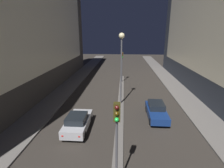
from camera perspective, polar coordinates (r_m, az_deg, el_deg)
The scene contains 7 objects.
building_left at distance 26.16m, azimuth -27.28°, elevation 17.57°, with size 6.01×39.54×18.87m.
median_strip at distance 20.01m, azimuth 2.80°, elevation -7.39°, with size 0.71×28.82×0.12m.
traffic_light_near at distance 8.56m, azimuth 1.56°, elevation -14.53°, with size 0.32×0.42×4.94m.
traffic_light_mid at distance 29.03m, azimuth 3.34°, elevation 7.66°, with size 0.32×0.42×4.94m.
street_lamp at distance 19.29m, azimuth 3.11°, elevation 10.29°, with size 0.62×0.62×8.01m.
car_left_lane at distance 15.55m, azimuth -11.16°, elevation -12.13°, with size 1.82×4.19×1.54m.
car_right_lane at distance 17.92m, azimuth 14.29°, elevation -8.41°, with size 1.71×4.39×1.51m.
Camera 1 is at (0.27, -2.90, 8.13)m, focal length 28.00 mm.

